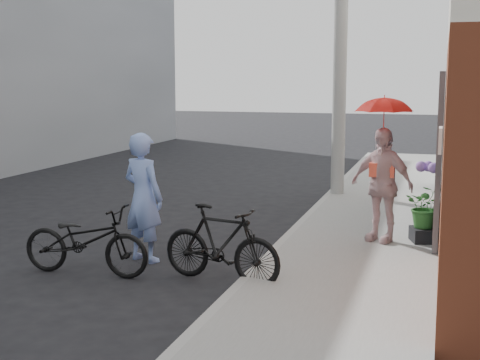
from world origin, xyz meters
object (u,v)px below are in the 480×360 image
at_px(utility_pole, 341,30).
at_px(kimono_woman, 382,185).
at_px(bike_right, 221,244).
at_px(bike_left, 86,240).
at_px(planter, 425,235).
at_px(officer, 143,197).

bearing_deg(utility_pole, kimono_woman, -72.50).
xyz_separation_m(utility_pole, bike_right, (-0.50, -6.25, -3.01)).
distance_m(bike_left, kimono_woman, 4.35).
height_order(utility_pole, planter, utility_pole).
height_order(utility_pole, bike_right, utility_pole).
distance_m(officer, bike_left, 1.05).
bearing_deg(bike_left, officer, -28.47).
bearing_deg(planter, utility_pole, 116.32).
distance_m(kimono_woman, planter, 1.00).
distance_m(officer, bike_right, 1.55).
distance_m(bike_left, planter, 4.94).
distance_m(bike_right, kimono_woman, 2.92).
distance_m(officer, kimono_woman, 3.51).
bearing_deg(bike_left, planter, -59.23).
xyz_separation_m(bike_left, bike_right, (1.78, 0.20, 0.03)).
bearing_deg(bike_right, officer, 76.10).
bearing_deg(bike_right, planter, -33.40).
height_order(officer, bike_right, officer).
bearing_deg(officer, bike_left, 82.00).
xyz_separation_m(kimono_woman, planter, (0.65, 0.13, -0.75)).
bearing_deg(officer, utility_pole, -89.01).
relative_size(utility_pole, kimono_woman, 4.11).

